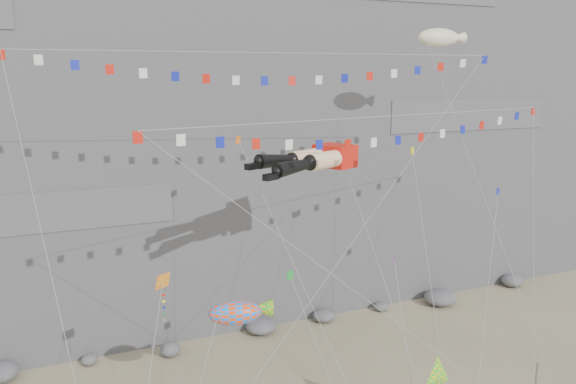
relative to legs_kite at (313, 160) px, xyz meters
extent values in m
cube|color=slate|center=(0.22, 25.54, 8.46)|extent=(80.00, 28.00, 50.00)
cube|color=red|center=(2.07, 0.96, 0.01)|extent=(2.67, 3.00, 1.46)
cylinder|color=#FFCD9F|center=(0.43, -0.60, 0.01)|extent=(2.70, 2.02, 1.08)
sphere|color=black|center=(-0.70, -1.12, 0.01)|extent=(0.99, 0.99, 0.99)
cone|color=black|center=(-2.03, -1.73, -0.08)|extent=(3.06, 2.06, 1.01)
cube|color=black|center=(-3.82, -2.55, -0.41)|extent=(1.05, 0.79, 0.36)
cylinder|color=#FFCD9F|center=(-0.18, 0.73, 0.01)|extent=(2.70, 2.02, 1.08)
sphere|color=black|center=(-1.31, 0.21, 0.01)|extent=(0.99, 0.99, 0.99)
cone|color=black|center=(-2.64, -0.40, 0.15)|extent=(3.08, 2.06, 1.08)
cube|color=black|center=(-4.43, -1.22, 0.04)|extent=(1.05, 0.79, 0.36)
cylinder|color=gray|center=(1.92, -6.76, -8.24)|extent=(0.03, 0.03, 22.61)
cylinder|color=gray|center=(-7.88, -4.18, -4.98)|extent=(0.03, 0.03, 27.87)
cylinder|color=gray|center=(7.50, -5.85, -6.82)|extent=(0.03, 0.03, 21.75)
cylinder|color=gray|center=(12.75, -2.87, -4.30)|extent=(0.03, 0.03, 27.36)
cylinder|color=gray|center=(-2.04, -4.35, -7.70)|extent=(0.03, 0.03, 23.27)
cylinder|color=gray|center=(3.17, -6.74, -11.62)|extent=(0.03, 0.03, 14.85)
cylinder|color=gray|center=(5.36, -5.81, -8.18)|extent=(0.03, 0.03, 21.00)
cylinder|color=gray|center=(8.63, -6.69, -9.63)|extent=(0.03, 0.03, 19.28)
camera|label=1|loc=(-14.96, -31.60, 5.24)|focal=35.00mm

